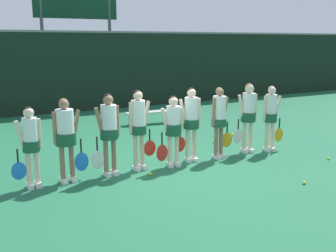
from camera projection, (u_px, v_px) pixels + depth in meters
name	position (u px, v px, depth m)	size (l,w,h in m)	color
ground_plane	(169.00, 166.00, 9.04)	(140.00, 140.00, 0.00)	#216642
fence_windscreen	(75.00, 72.00, 15.64)	(60.00, 0.08, 3.21)	black
scoreboard	(76.00, 9.00, 16.58)	(3.56, 0.15, 5.35)	#515156
bench_courtside	(150.00, 113.00, 13.57)	(1.73, 0.57, 0.43)	#B2B2B7
player_0	(30.00, 141.00, 7.54)	(0.61, 0.32, 1.60)	beige
player_1	(66.00, 133.00, 7.83)	(0.69, 0.41, 1.72)	#8C664C
player_2	(109.00, 128.00, 8.21)	(0.66, 0.38, 1.75)	#8C664C
player_3	(139.00, 123.00, 8.58)	(0.64, 0.35, 1.78)	beige
player_4	(173.00, 126.00, 8.83)	(0.63, 0.36, 1.62)	beige
player_5	(191.00, 118.00, 9.18)	(0.64, 0.36, 1.76)	beige
player_6	(219.00, 117.00, 9.45)	(0.65, 0.36, 1.74)	#8C664C
player_7	(248.00, 112.00, 9.94)	(0.64, 0.37, 1.78)	beige
player_8	(271.00, 114.00, 10.08)	(0.60, 0.34, 1.70)	beige
tennis_ball_0	(329.00, 158.00, 9.50)	(0.06, 0.06, 0.06)	#CCE033
tennis_ball_1	(233.00, 135.00, 11.90)	(0.07, 0.07, 0.07)	#CCE033
tennis_ball_2	(150.00, 174.00, 8.39)	(0.07, 0.07, 0.07)	#CCE033
tennis_ball_4	(304.00, 183.00, 7.87)	(0.07, 0.07, 0.07)	#CCE033
tennis_ball_5	(214.00, 142.00, 11.06)	(0.07, 0.07, 0.07)	#CCE033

